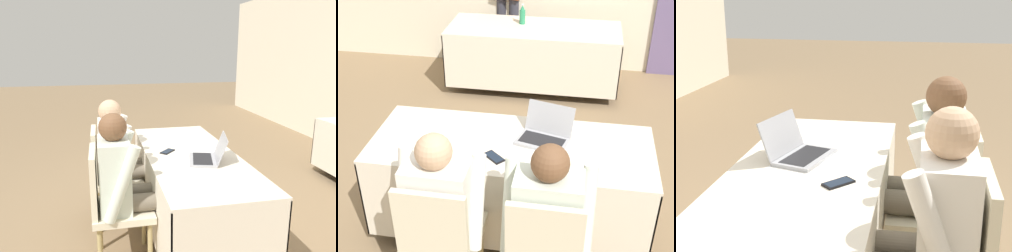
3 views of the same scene
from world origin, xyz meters
The scene contains 11 objects.
ground_plane centered at (0.00, 0.00, 0.00)m, with size 24.00×24.00×0.00m, color #846B4C.
conference_table_near centered at (0.00, 0.00, 0.55)m, with size 1.87×0.75×0.72m.
laptop centered at (0.21, 0.08, 0.76)m, with size 0.39×0.36×0.21m.
cell_phone centered at (-0.08, -0.18, 0.73)m, with size 0.15×0.15×0.01m.
paper_beside_laptop centered at (-0.05, 0.08, 0.72)m, with size 0.30×0.35×0.00m.
paper_centre_table centered at (-0.67, 0.09, 0.72)m, with size 0.32×0.36×0.00m.
paper_left_edge centered at (0.23, -0.11, 0.72)m, with size 0.24×0.31×0.00m.
chair_near_left centered at (-0.30, -0.68, 0.49)m, with size 0.44×0.44×0.90m.
chair_near_right centered at (0.30, -0.68, 0.49)m, with size 0.44×0.44×0.90m.
person_checkered_shirt centered at (-0.30, -0.58, 0.65)m, with size 0.50×0.52×1.16m.
person_white_shirt centered at (0.30, -0.58, 0.65)m, with size 0.50×0.52×1.16m.
Camera 1 is at (2.55, -0.73, 1.60)m, focal length 35.00 mm.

